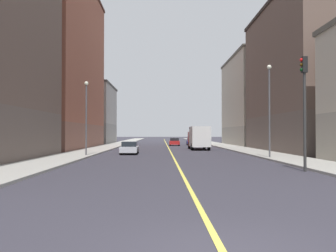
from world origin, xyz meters
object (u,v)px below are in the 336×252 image
building_left_mid (307,77)px  building_left_far (257,101)px  traffic_light_left_near (304,98)px  street_lamp_left_near (269,102)px  car_red (174,142)px  building_right_distant (90,114)px  street_lamp_right_near (86,110)px  box_truck (199,137)px  car_silver (130,148)px  car_blue (192,141)px  building_right_midblock (57,64)px

building_left_mid → building_left_far: (0.00, 21.68, -0.89)m
traffic_light_left_near → street_lamp_left_near: street_lamp_left_near is taller
car_red → building_right_distant: bearing=144.1°
building_left_far → street_lamp_right_near: size_ratio=2.91×
building_left_far → street_lamp_right_near: (-23.70, -29.71, -3.45)m
box_truck → car_silver: bearing=-129.6°
traffic_light_left_near → box_truck: (-3.12, 27.03, -2.56)m
building_right_distant → street_lamp_right_near: (7.78, -41.42, -1.74)m
traffic_light_left_near → street_lamp_left_near: bearing=84.2°
box_truck → traffic_light_left_near: bearing=-83.4°
building_left_mid → car_red: (-14.50, 21.09, -7.97)m
traffic_light_left_near → car_blue: size_ratio=1.52×
traffic_light_left_near → car_blue: (-2.51, 45.36, -3.51)m
building_right_distant → traffic_light_left_near: size_ratio=2.53×
building_right_distant → car_red: bearing=-35.9°
traffic_light_left_near → car_blue: 45.57m
street_lamp_left_near → car_blue: 35.85m
building_left_mid → traffic_light_left_near: bearing=-112.5°
car_blue → box_truck: 18.37m
street_lamp_left_near → car_silver: 14.86m
car_red → building_left_mid: bearing=-55.5°
street_lamp_left_near → car_silver: street_lamp_left_near is taller
street_lamp_right_near → car_red: 30.76m
building_left_far → car_blue: building_left_far is taller
building_right_midblock → building_right_distant: size_ratio=1.60×
building_right_distant → car_silver: bearing=-73.0°
car_silver → car_red: size_ratio=1.07×
building_right_distant → box_truck: bearing=-54.7°
car_blue → box_truck: (-0.61, -18.33, 0.96)m
building_right_midblock → building_left_far: bearing=20.7°
traffic_light_left_near → box_truck: size_ratio=0.84×
building_right_distant → street_lamp_right_near: size_ratio=2.42×
building_left_far → box_truck: bearing=-126.8°
building_left_far → car_blue: 13.56m
building_right_distant → street_lamp_right_near: bearing=-79.4°
building_right_midblock → box_truck: bearing=-11.6°
car_red → street_lamp_right_near: bearing=-107.5°
street_lamp_right_near → car_red: bearing=72.5°
building_left_mid → building_right_midblock: bearing=162.8°
building_right_distant → street_lamp_left_near: building_right_distant is taller
building_right_midblock → building_right_distant: bearing=90.0°
street_lamp_right_near → car_blue: 34.62m
traffic_light_left_near → building_left_far: bearing=78.4°
building_left_far → traffic_light_left_near: (-8.80, -42.95, -3.58)m
building_right_midblock → traffic_light_left_near: building_right_midblock is taller
building_right_distant → car_silver: 39.54m
car_silver → car_blue: bearing=72.7°
building_right_distant → box_truck: 34.15m
car_blue → car_red: bearing=-136.8°
building_right_midblock → car_red: building_right_midblock is taller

